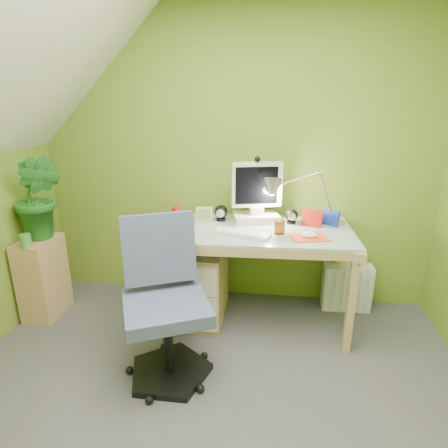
# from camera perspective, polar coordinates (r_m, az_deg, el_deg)

# --- Properties ---
(floor) EXTENTS (3.20, 3.20, 0.01)m
(floor) POSITION_cam_1_polar(r_m,az_deg,el_deg) (2.20, -4.07, -30.68)
(floor) COLOR #4A4A4F
(floor) RESTS_ON ground
(wall_back) EXTENTS (3.20, 0.01, 2.40)m
(wall_back) POSITION_cam_1_polar(r_m,az_deg,el_deg) (3.06, 1.53, 9.78)
(wall_back) COLOR olive
(wall_back) RESTS_ON floor
(desk) EXTENTS (1.45, 0.77, 0.76)m
(desk) POSITION_cam_1_polar(r_m,az_deg,el_deg) (2.90, 4.47, -7.82)
(desk) COLOR tan
(desk) RESTS_ON floor
(monitor) EXTENTS (0.40, 0.29, 0.49)m
(monitor) POSITION_cam_1_polar(r_m,az_deg,el_deg) (2.86, 5.00, 5.13)
(monitor) COLOR silver
(monitor) RESTS_ON desk
(speaker_left) EXTENTS (0.12, 0.12, 0.12)m
(speaker_left) POSITION_cam_1_polar(r_m,az_deg,el_deg) (2.91, -0.44, 1.71)
(speaker_left) COLOR black
(speaker_left) RESTS_ON desk
(speaker_right) EXTENTS (0.12, 0.12, 0.12)m
(speaker_right) POSITION_cam_1_polar(r_m,az_deg,el_deg) (2.89, 10.23, 1.20)
(speaker_right) COLOR black
(speaker_right) RESTS_ON desk
(keyboard) EXTENTS (0.42, 0.23, 0.02)m
(keyboard) POSITION_cam_1_polar(r_m,az_deg,el_deg) (2.62, 2.74, -1.41)
(keyboard) COLOR silver
(keyboard) RESTS_ON desk
(mousepad) EXTENTS (0.29, 0.24, 0.01)m
(mousepad) POSITION_cam_1_polar(r_m,az_deg,el_deg) (2.63, 12.79, -1.98)
(mousepad) COLOR #E44723
(mousepad) RESTS_ON desk
(mouse) EXTENTS (0.12, 0.09, 0.04)m
(mouse) POSITION_cam_1_polar(r_m,az_deg,el_deg) (2.62, 12.81, -1.64)
(mouse) COLOR white
(mouse) RESTS_ON mousepad
(amber_tumbler) EXTENTS (0.09, 0.09, 0.10)m
(amber_tumbler) POSITION_cam_1_polar(r_m,az_deg,el_deg) (2.66, 8.46, -0.45)
(amber_tumbler) COLOR #8E4B14
(amber_tumbler) RESTS_ON desk
(candle_cluster) EXTENTS (0.20, 0.19, 0.13)m
(candle_cluster) POSITION_cam_1_polar(r_m,az_deg,el_deg) (2.83, -7.50, 1.13)
(candle_cluster) COLOR red
(candle_cluster) RESTS_ON desk
(photo_frame_red) EXTENTS (0.15, 0.07, 0.13)m
(photo_frame_red) POSITION_cam_1_polar(r_m,az_deg,el_deg) (2.86, 13.27, 0.93)
(photo_frame_red) COLOR #AA1D12
(photo_frame_red) RESTS_ON desk
(photo_frame_blue) EXTENTS (0.12, 0.09, 0.12)m
(photo_frame_blue) POSITION_cam_1_polar(r_m,az_deg,el_deg) (2.92, 15.93, 0.93)
(photo_frame_blue) COLOR navy
(photo_frame_blue) RESTS_ON desk
(photo_frame_green) EXTENTS (0.13, 0.04, 0.11)m
(photo_frame_green) POSITION_cam_1_polar(r_m,az_deg,el_deg) (2.91, -3.03, 1.56)
(photo_frame_green) COLOR #C2D693
(photo_frame_green) RESTS_ON desk
(desk_lamp) EXTENTS (0.60, 0.37, 0.59)m
(desk_lamp) POSITION_cam_1_polar(r_m,az_deg,el_deg) (2.86, 14.11, 5.72)
(desk_lamp) COLOR #B3B3B8
(desk_lamp) RESTS_ON desk
(side_ledge) EXTENTS (0.24, 0.37, 0.64)m
(side_ledge) POSITION_cam_1_polar(r_m,az_deg,el_deg) (3.31, -25.84, -7.38)
(side_ledge) COLOR tan
(side_ledge) RESTS_ON floor
(potted_plant) EXTENTS (0.39, 0.33, 0.64)m
(potted_plant) POSITION_cam_1_polar(r_m,az_deg,el_deg) (3.13, -26.40, 3.67)
(potted_plant) COLOR #226622
(potted_plant) RESTS_ON side_ledge
(green_cup) EXTENTS (0.08, 0.08, 0.10)m
(green_cup) POSITION_cam_1_polar(r_m,az_deg,el_deg) (3.05, -27.98, -2.27)
(green_cup) COLOR #4D913C
(green_cup) RESTS_ON side_ledge
(task_chair) EXTENTS (0.74, 0.74, 1.01)m
(task_chair) POSITION_cam_1_polar(r_m,az_deg,el_deg) (2.30, -8.82, -12.01)
(task_chair) COLOR #454F71
(task_chair) RESTS_ON floor
(radiator) EXTENTS (0.39, 0.16, 0.39)m
(radiator) POSITION_cam_1_polar(r_m,az_deg,el_deg) (3.28, 18.17, -9.12)
(radiator) COLOR silver
(radiator) RESTS_ON floor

